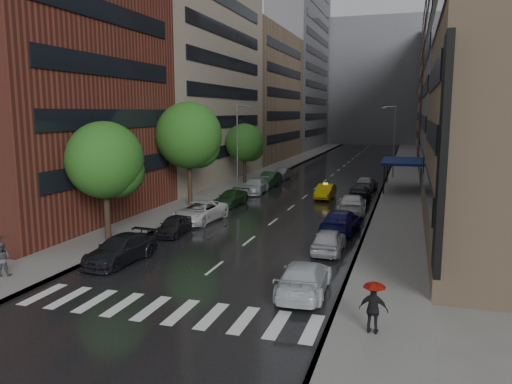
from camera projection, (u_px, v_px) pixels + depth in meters
ground at (182, 294)px, 23.13m from camera, size 220.00×220.00×0.00m
road at (337, 172)px, 70.27m from camera, size 14.00×140.00×0.01m
sidewalk_left at (275, 169)px, 72.90m from camera, size 4.00×140.00×0.15m
sidewalk_right at (403, 173)px, 67.63m from camera, size 4.00×140.00×0.15m
crosswalk at (166, 310)px, 21.18m from camera, size 13.15×2.80×0.01m
buildings_left at (254, 64)px, 80.41m from camera, size 8.00×108.00×38.00m
buildings_right at (453, 63)px, 69.81m from camera, size 8.05×109.10×36.00m
building_far at (375, 82)px, 131.85m from camera, size 40.00×14.00×32.00m
tree_near at (105, 160)px, 31.44m from camera, size 4.88×4.88×7.78m
tree_mid at (189, 136)px, 43.16m from camera, size 5.78×5.78×9.21m
tree_far at (244, 143)px, 57.67m from camera, size 4.41×4.41×7.02m
taxi at (325, 191)px, 48.42m from camera, size 1.61×4.26×1.39m
parked_cars_left at (227, 199)px, 43.70m from camera, size 3.12×41.26×1.58m
parked_cars_right at (347, 212)px, 38.19m from camera, size 2.56×37.94×1.59m
ped_black_umbrella at (1, 252)px, 25.00m from camera, size 1.04×0.98×2.09m
ped_red_umbrella at (374, 303)px, 18.51m from camera, size 1.11×0.82×2.01m
street_lamp_left at (238, 145)px, 52.90m from camera, size 1.74×0.22×9.00m
street_lamp_right at (394, 140)px, 62.52m from camera, size 1.74×0.22×9.00m
awning at (402, 161)px, 53.00m from camera, size 4.00×8.00×3.12m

